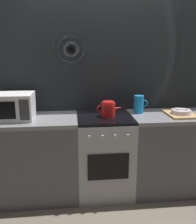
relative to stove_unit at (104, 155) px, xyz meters
The scene contains 9 objects.
ground_plane 0.45m from the stove_unit, 90.00° to the left, with size 8.00×8.00×0.00m, color #6B6054.
back_wall 0.82m from the stove_unit, 90.00° to the left, with size 3.60×0.05×2.40m.
counter_left 0.90m from the stove_unit, behind, with size 1.20×0.60×0.90m.
stove_unit is the anchor object (origin of this frame).
counter_right 0.90m from the stove_unit, ahead, with size 1.20×0.60×0.90m.
microwave 1.14m from the stove_unit, behind, with size 0.46×0.35×0.27m.
kettle 0.53m from the stove_unit, 14.09° to the right, with size 0.28×0.15×0.17m.
pitcher 0.70m from the stove_unit, 16.09° to the left, with size 0.16×0.11×0.20m.
dish_pile 0.97m from the stove_unit, ahead, with size 0.30×0.40×0.07m.
Camera 1 is at (-0.34, -2.58, 1.61)m, focal length 39.86 mm.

